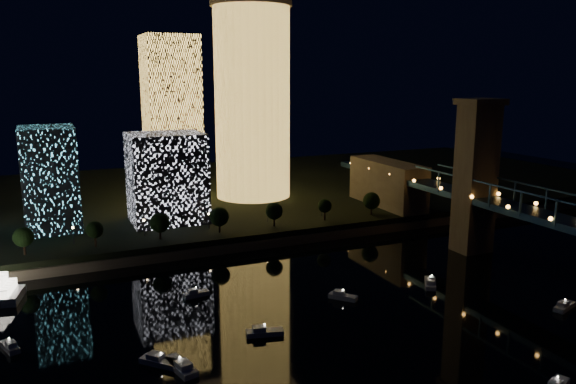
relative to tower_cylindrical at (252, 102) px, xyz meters
name	(u,v)px	position (x,y,z in m)	size (l,w,h in m)	color
ground	(392,357)	(-21.07, -138.78, -46.14)	(520.00, 520.00, 0.00)	black
far_bank	(195,196)	(-21.07, 21.22, -43.64)	(420.00, 160.00, 5.00)	black
seawall	(254,243)	(-21.07, -56.78, -44.64)	(420.00, 6.00, 3.00)	#6B5E4C
tower_cylindrical	(252,102)	(0.00, 0.00, 0.00)	(34.00, 34.00, 82.03)	#FFC251
tower_rectangular	(172,119)	(-32.65, 9.18, -6.95)	(21.49, 21.49, 68.37)	#FFC251
midrise_blocks	(25,186)	(-90.29, -20.52, -25.72)	(114.80, 37.13, 35.29)	white
motorboats	(332,337)	(-28.98, -127.12, -45.33)	(132.04, 75.07, 2.78)	silver
esplanade_trees	(151,224)	(-54.00, -50.78, -35.67)	(166.53, 6.57, 8.79)	black
street_lamps	(144,224)	(-55.07, -44.78, -37.12)	(132.70, 0.70, 5.65)	black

